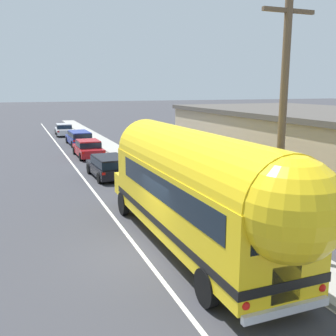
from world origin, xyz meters
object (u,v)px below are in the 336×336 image
(utility_pole, at_px, (282,122))
(painted_bus, at_px, (197,187))
(car_second, at_px, (88,148))
(car_third, at_px, (79,137))
(car_fourth, at_px, (64,129))
(car_lead, at_px, (109,165))

(utility_pole, xyz_separation_m, painted_bus, (-2.37, 1.07, -2.12))
(painted_bus, bearing_deg, car_second, 90.28)
(car_second, bearing_deg, utility_pole, -83.37)
(utility_pole, xyz_separation_m, car_third, (-2.14, 28.14, -3.62))
(painted_bus, height_order, car_fourth, painted_bus)
(utility_pole, height_order, car_second, utility_pole)
(car_third, height_order, car_fourth, same)
(painted_bus, xyz_separation_m, car_third, (0.23, 27.07, -1.50))
(painted_bus, xyz_separation_m, car_lead, (-0.20, 12.18, -1.51))
(car_lead, bearing_deg, painted_bus, -89.04)
(painted_bus, height_order, car_lead, painted_bus)
(utility_pole, distance_m, car_second, 21.69)
(painted_bus, height_order, car_third, painted_bus)
(car_lead, distance_m, car_fourth, 23.49)
(car_second, xyz_separation_m, car_fourth, (-0.12, 15.50, -0.01))
(utility_pole, height_order, car_fourth, utility_pole)
(car_lead, relative_size, car_third, 0.90)
(car_lead, bearing_deg, car_second, 89.24)
(utility_pole, distance_m, car_lead, 13.97)
(utility_pole, xyz_separation_m, car_second, (-2.47, 21.23, -3.68))
(painted_bus, distance_m, car_second, 20.22)
(car_second, relative_size, car_third, 0.98)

